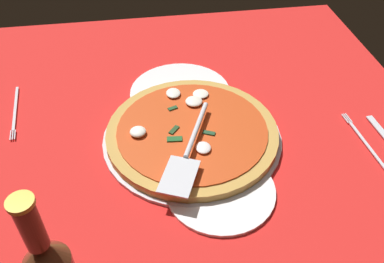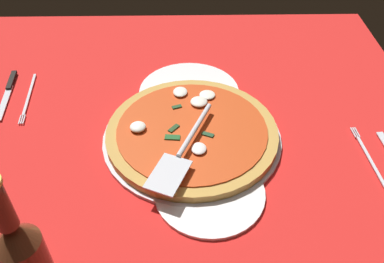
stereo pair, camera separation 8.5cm
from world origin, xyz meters
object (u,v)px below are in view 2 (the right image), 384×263
place_setting_near (18,95)px  beer_bottle (23,253)px  dinner_plate_right (210,193)px  pizza (192,131)px  dinner_plate_left (189,92)px  pizza_server (183,150)px

place_setting_near → beer_bottle: beer_bottle is taller
dinner_plate_right → place_setting_near: size_ratio=1.02×
place_setting_near → pizza: bearing=63.6°
dinner_plate_left → pizza_server: pizza_server is taller
place_setting_near → dinner_plate_left: bearing=84.8°
dinner_plate_right → pizza: size_ratio=0.57×
dinner_plate_right → pizza_server: pizza_server is taller
dinner_plate_left → beer_bottle: (47.77, -23.24, 8.40)cm
dinner_plate_left → place_setting_near: size_ratio=1.19×
dinner_plate_left → dinner_plate_right: same height
pizza → place_setting_near: 43.44cm
pizza_server → place_setting_near: size_ratio=1.23×
pizza → place_setting_near: bearing=-110.6°
dinner_plate_left → place_setting_near: place_setting_near is taller
dinner_plate_left → beer_bottle: size_ratio=0.99×
pizza → beer_bottle: bearing=-36.3°
dinner_plate_left → pizza: size_ratio=0.67×
pizza → dinner_plate_right: bearing=11.3°
place_setting_near → beer_bottle: (47.38, 17.03, 8.54)cm
place_setting_near → beer_bottle: bearing=14.0°
dinner_plate_left → place_setting_near: (0.38, -40.27, -0.13)cm
dinner_plate_right → place_setting_near: bearing=-124.8°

